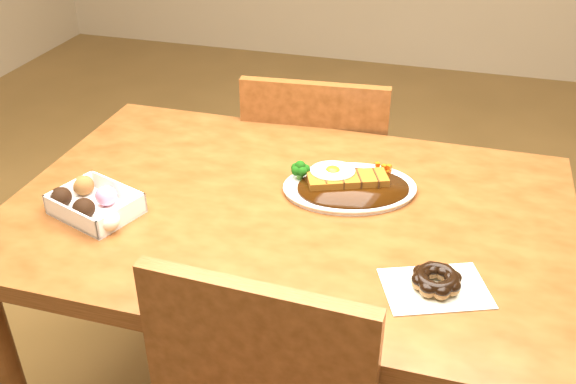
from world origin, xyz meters
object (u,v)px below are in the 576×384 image
(table, at_px, (289,243))
(donut_box, at_px, (93,203))
(chair_far, at_px, (318,188))
(katsu_curry_plate, at_px, (347,184))
(pon_de_ring, at_px, (436,281))

(table, relative_size, donut_box, 5.82)
(chair_far, distance_m, katsu_curry_plate, 0.55)
(table, distance_m, katsu_curry_plate, 0.19)
(chair_far, height_order, pon_de_ring, chair_far)
(table, relative_size, chair_far, 1.38)
(donut_box, height_order, pon_de_ring, donut_box)
(table, distance_m, donut_box, 0.43)
(chair_far, relative_size, donut_box, 4.22)
(pon_de_ring, bearing_deg, katsu_curry_plate, 127.06)
(katsu_curry_plate, height_order, donut_box, katsu_curry_plate)
(pon_de_ring, bearing_deg, chair_far, 118.06)
(katsu_curry_plate, distance_m, pon_de_ring, 0.37)
(katsu_curry_plate, bearing_deg, table, -136.61)
(table, xyz_separation_m, pon_de_ring, (0.33, -0.19, 0.12))
(donut_box, xyz_separation_m, pon_de_ring, (0.72, -0.05, -0.01))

